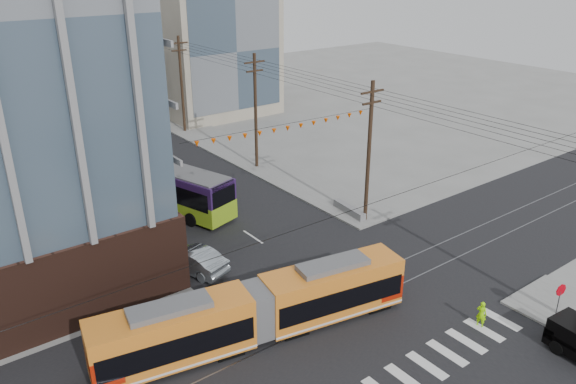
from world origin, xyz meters
The scene contains 12 objects.
ground centered at (0.00, 0.00, 0.00)m, with size 160.00×160.00×0.00m, color slate.
bg_bldg_ne_near centered at (16.00, 48.00, 8.00)m, with size 14.00×14.00×16.00m, color gray.
bg_bldg_ne_far centered at (18.00, 68.00, 7.00)m, with size 16.00×16.00×14.00m, color #8C99A5.
utility_pole_far centered at (8.50, 56.00, 5.50)m, with size 0.30×0.30×11.00m, color black.
streetcar centered at (-6.34, 4.06, 1.68)m, with size 17.41×2.45×3.36m, color orange, non-canonical shape.
city_bus centered at (-2.70, 22.96, 1.87)m, with size 2.86×13.22×3.75m, color #2D1648, non-canonical shape.
parked_car_silver centered at (-5.78, 12.43, 0.84)m, with size 1.77×5.07×1.67m, color #8D979F.
parked_car_white centered at (-5.42, 18.75, 0.63)m, with size 1.77×4.37×1.27m, color silver.
parked_car_grey centered at (-5.48, 25.36, 0.59)m, with size 1.95×4.23×1.17m, color #43464F.
pedestrian centered at (4.16, -2.59, 0.79)m, with size 0.58×0.38×1.58m, color #97FA05.
stop_sign centered at (7.61, -5.02, 1.22)m, with size 0.74×0.74×2.44m, color #C8000F, non-canonical shape.
jersey_barrier centered at (8.30, 12.59, 0.36)m, with size 0.81×3.60×0.72m, color slate.
Camera 1 is at (-20.12, -16.85, 19.17)m, focal length 35.00 mm.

